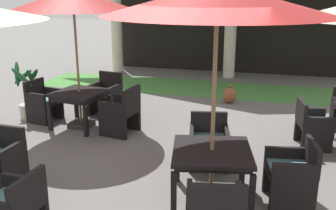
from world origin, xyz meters
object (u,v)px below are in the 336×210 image
at_px(patio_chair_mid_left_east, 122,112).
at_px(patio_chair_mid_left_west, 43,102).
at_px(patio_table_mid_left, 80,97).
at_px(patio_umbrella_far_back, 217,2).
at_px(patio_chair_near_foreground_west, 312,125).
at_px(patio_chair_mid_left_north, 106,95).
at_px(patio_chair_far_back_north, 209,142).
at_px(patio_table_far_back, 212,156).
at_px(potted_palm_left_edge, 28,100).
at_px(patio_chair_far_back_east, 292,173).
at_px(patio_chair_mid_right_east, 12,210).
at_px(patio_chair_mid_right_north, 0,159).
at_px(patio_umbrella_mid_left, 73,1).
at_px(terracotta_urn, 230,95).

distance_m(patio_chair_mid_left_east, patio_chair_mid_left_west, 1.90).
xyz_separation_m(patio_table_mid_left, patio_umbrella_far_back, (2.98, -2.11, 1.90)).
height_order(patio_chair_near_foreground_west, patio_chair_mid_left_east, patio_chair_mid_left_east).
xyz_separation_m(patio_chair_mid_left_north, patio_umbrella_far_back, (2.84, -3.05, 2.11)).
bearing_deg(patio_chair_near_foreground_west, patio_chair_far_back_north, -62.58).
bearing_deg(patio_table_far_back, potted_palm_left_edge, 151.68).
relative_size(patio_table_far_back, patio_chair_far_back_north, 1.44).
height_order(patio_umbrella_far_back, patio_chair_far_back_east, patio_umbrella_far_back).
distance_m(patio_chair_near_foreground_west, patio_chair_mid_right_east, 4.98).
height_order(patio_chair_mid_left_north, patio_chair_far_back_north, patio_chair_mid_left_north).
bearing_deg(patio_chair_mid_right_north, patio_table_far_back, -170.29).
xyz_separation_m(patio_chair_mid_left_east, patio_chair_mid_left_north, (-0.80, 1.08, -0.01)).
xyz_separation_m(patio_chair_mid_left_west, patio_chair_mid_right_north, (1.00, -2.64, -0.01)).
bearing_deg(patio_table_far_back, patio_chair_mid_left_east, 135.92).
distance_m(patio_umbrella_mid_left, potted_palm_left_edge, 2.47).
distance_m(patio_table_mid_left, potted_palm_left_edge, 1.38).
bearing_deg(patio_chair_far_back_north, patio_chair_mid_left_north, -48.96).
height_order(patio_table_far_back, patio_chair_far_back_east, patio_chair_far_back_east).
distance_m(patio_chair_mid_right_north, patio_umbrella_far_back, 3.64).
bearing_deg(patio_table_far_back, patio_chair_mid_left_west, 150.10).
relative_size(patio_chair_mid_left_east, patio_chair_mid_right_east, 1.10).
xyz_separation_m(patio_chair_near_foreground_west, patio_chair_mid_left_east, (-3.44, -0.27, 0.03)).
relative_size(patio_chair_mid_right_north, patio_table_far_back, 0.70).
distance_m(patio_table_mid_left, patio_chair_mid_right_east, 3.75).
relative_size(potted_palm_left_edge, terracotta_urn, 2.62).
height_order(patio_chair_mid_left_east, patio_chair_far_back_north, patio_chair_mid_left_east).
relative_size(patio_chair_mid_right_north, potted_palm_left_edge, 0.66).
relative_size(patio_chair_far_back_north, patio_chair_far_back_east, 0.96).
distance_m(patio_chair_mid_right_north, potted_palm_left_edge, 3.06).
distance_m(patio_chair_mid_left_east, patio_table_far_back, 2.84).
height_order(patio_table_mid_left, patio_table_far_back, patio_table_mid_left).
bearing_deg(patio_chair_far_back_east, patio_chair_mid_left_west, 56.18).
relative_size(patio_chair_near_foreground_west, patio_chair_far_back_east, 0.99).
height_order(patio_umbrella_mid_left, patio_chair_mid_left_west, patio_umbrella_mid_left).
bearing_deg(patio_chair_mid_left_east, patio_chair_near_foreground_west, -76.92).
bearing_deg(patio_chair_mid_right_north, patio_chair_far_back_east, -169.31).
distance_m(patio_chair_mid_left_north, terracotta_urn, 3.00).
relative_size(patio_chair_mid_left_north, patio_chair_mid_right_east, 1.08).
distance_m(patio_chair_mid_left_east, patio_umbrella_far_back, 3.53).
bearing_deg(patio_chair_mid_right_east, patio_chair_near_foreground_west, -39.50).
bearing_deg(patio_chair_mid_left_west, patio_chair_far_back_east, 75.92).
bearing_deg(patio_umbrella_far_back, patio_chair_mid_left_east, 135.92).
xyz_separation_m(patio_chair_mid_right_east, terracotta_urn, (1.63, 6.08, -0.21)).
xyz_separation_m(patio_chair_near_foreground_west, patio_chair_far_back_north, (-1.61, -1.23, -0.01)).
distance_m(patio_umbrella_mid_left, patio_chair_mid_right_east, 4.27).
bearing_deg(patio_chair_mid_left_west, patio_umbrella_mid_left, 90.00).
height_order(patio_table_far_back, potted_palm_left_edge, potted_palm_left_edge).
relative_size(patio_chair_mid_left_west, patio_umbrella_far_back, 0.31).
relative_size(patio_umbrella_mid_left, patio_chair_far_back_east, 3.26).
distance_m(patio_table_mid_left, patio_chair_far_back_north, 3.00).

